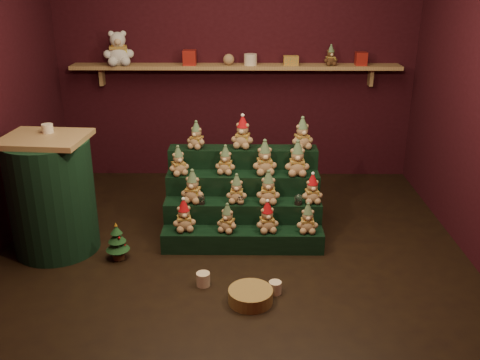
{
  "coord_description": "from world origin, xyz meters",
  "views": [
    {
      "loc": [
        0.1,
        -4.03,
        2.26
      ],
      "look_at": [
        0.06,
        0.25,
        0.6
      ],
      "focal_mm": 40.0,
      "sensor_mm": 36.0,
      "label": 1
    }
  ],
  "objects_px": {
    "side_table": "(52,195)",
    "mini_christmas_tree": "(117,241)",
    "riser_tier_front": "(243,240)",
    "snow_globe_a": "(201,199)",
    "mug_right": "(275,288)",
    "snow_globe_b": "(240,200)",
    "mug_left": "(203,279)",
    "snow_globe_c": "(298,199)",
    "wicker_basket": "(251,296)",
    "white_bear": "(118,44)",
    "brown_bear": "(331,55)"
  },
  "relations": [
    {
      "from": "side_table",
      "to": "mini_christmas_tree",
      "type": "relative_size",
      "value": 3.02
    },
    {
      "from": "riser_tier_front",
      "to": "snow_globe_a",
      "type": "xyz_separation_m",
      "value": [
        -0.36,
        0.16,
        0.31
      ]
    },
    {
      "from": "snow_globe_a",
      "to": "mug_right",
      "type": "bearing_deg",
      "value": -54.08
    },
    {
      "from": "snow_globe_b",
      "to": "side_table",
      "type": "xyz_separation_m",
      "value": [
        -1.6,
        -0.15,
        0.1
      ]
    },
    {
      "from": "mug_left",
      "to": "mini_christmas_tree",
      "type": "bearing_deg",
      "value": 151.58
    },
    {
      "from": "snow_globe_b",
      "to": "mug_left",
      "type": "xyz_separation_m",
      "value": [
        -0.28,
        -0.74,
        -0.35
      ]
    },
    {
      "from": "snow_globe_c",
      "to": "mug_left",
      "type": "height_order",
      "value": "snow_globe_c"
    },
    {
      "from": "snow_globe_c",
      "to": "mug_right",
      "type": "relative_size",
      "value": 0.99
    },
    {
      "from": "snow_globe_a",
      "to": "mug_left",
      "type": "bearing_deg",
      "value": -85.2
    },
    {
      "from": "side_table",
      "to": "wicker_basket",
      "type": "relative_size",
      "value": 3.12
    },
    {
      "from": "snow_globe_a",
      "to": "snow_globe_c",
      "type": "height_order",
      "value": "snow_globe_c"
    },
    {
      "from": "riser_tier_front",
      "to": "mini_christmas_tree",
      "type": "bearing_deg",
      "value": -170.37
    },
    {
      "from": "mug_left",
      "to": "white_bear",
      "type": "xyz_separation_m",
      "value": [
        -1.05,
        2.31,
        1.49
      ]
    },
    {
      "from": "wicker_basket",
      "to": "mug_right",
      "type": "bearing_deg",
      "value": 32.25
    },
    {
      "from": "side_table",
      "to": "mini_christmas_tree",
      "type": "distance_m",
      "value": 0.69
    },
    {
      "from": "riser_tier_front",
      "to": "wicker_basket",
      "type": "relative_size",
      "value": 4.26
    },
    {
      "from": "snow_globe_a",
      "to": "mug_left",
      "type": "xyz_separation_m",
      "value": [
        0.06,
        -0.74,
        -0.35
      ]
    },
    {
      "from": "mug_left",
      "to": "wicker_basket",
      "type": "relative_size",
      "value": 0.32
    },
    {
      "from": "mug_right",
      "to": "white_bear",
      "type": "relative_size",
      "value": 0.21
    },
    {
      "from": "brown_bear",
      "to": "riser_tier_front",
      "type": "bearing_deg",
      "value": -130.02
    },
    {
      "from": "riser_tier_front",
      "to": "wicker_basket",
      "type": "distance_m",
      "value": 0.81
    },
    {
      "from": "riser_tier_front",
      "to": "mug_left",
      "type": "relative_size",
      "value": 13.14
    },
    {
      "from": "snow_globe_b",
      "to": "mug_left",
      "type": "distance_m",
      "value": 0.87
    },
    {
      "from": "mug_right",
      "to": "mug_left",
      "type": "bearing_deg",
      "value": 169.38
    },
    {
      "from": "snow_globe_c",
      "to": "brown_bear",
      "type": "xyz_separation_m",
      "value": [
        0.45,
        1.56,
        1.02
      ]
    },
    {
      "from": "snow_globe_b",
      "to": "white_bear",
      "type": "height_order",
      "value": "white_bear"
    },
    {
      "from": "mini_christmas_tree",
      "to": "wicker_basket",
      "type": "bearing_deg",
      "value": -29.38
    },
    {
      "from": "snow_globe_a",
      "to": "brown_bear",
      "type": "bearing_deg",
      "value": 50.18
    },
    {
      "from": "snow_globe_b",
      "to": "mini_christmas_tree",
      "type": "bearing_deg",
      "value": -161.81
    },
    {
      "from": "riser_tier_front",
      "to": "snow_globe_c",
      "type": "relative_size",
      "value": 14.68
    },
    {
      "from": "side_table",
      "to": "mug_right",
      "type": "relative_size",
      "value": 10.66
    },
    {
      "from": "snow_globe_c",
      "to": "mini_christmas_tree",
      "type": "xyz_separation_m",
      "value": [
        -1.54,
        -0.34,
        -0.24
      ]
    },
    {
      "from": "snow_globe_a",
      "to": "mug_right",
      "type": "xyz_separation_m",
      "value": [
        0.61,
        -0.85,
        -0.36
      ]
    },
    {
      "from": "mug_right",
      "to": "mini_christmas_tree",
      "type": "bearing_deg",
      "value": 158.64
    },
    {
      "from": "snow_globe_b",
      "to": "brown_bear",
      "type": "bearing_deg",
      "value": 58.44
    },
    {
      "from": "mug_right",
      "to": "snow_globe_a",
      "type": "bearing_deg",
      "value": 125.92
    },
    {
      "from": "snow_globe_c",
      "to": "wicker_basket",
      "type": "height_order",
      "value": "snow_globe_c"
    },
    {
      "from": "mug_left",
      "to": "riser_tier_front",
      "type": "bearing_deg",
      "value": 62.66
    },
    {
      "from": "snow_globe_c",
      "to": "mug_left",
      "type": "distance_m",
      "value": 1.14
    },
    {
      "from": "mug_left",
      "to": "mug_right",
      "type": "height_order",
      "value": "mug_left"
    },
    {
      "from": "riser_tier_front",
      "to": "snow_globe_b",
      "type": "bearing_deg",
      "value": 96.99
    },
    {
      "from": "snow_globe_a",
      "to": "mini_christmas_tree",
      "type": "distance_m",
      "value": 0.8
    },
    {
      "from": "white_bear",
      "to": "brown_bear",
      "type": "bearing_deg",
      "value": -11.76
    },
    {
      "from": "snow_globe_b",
      "to": "snow_globe_c",
      "type": "xyz_separation_m",
      "value": [
        0.51,
        0.0,
        0.01
      ]
    },
    {
      "from": "mug_left",
      "to": "brown_bear",
      "type": "distance_m",
      "value": 2.96
    },
    {
      "from": "side_table",
      "to": "mug_left",
      "type": "distance_m",
      "value": 1.51
    },
    {
      "from": "brown_bear",
      "to": "white_bear",
      "type": "bearing_deg",
      "value": 168.6
    },
    {
      "from": "mini_christmas_tree",
      "to": "brown_bear",
      "type": "height_order",
      "value": "brown_bear"
    },
    {
      "from": "snow_globe_c",
      "to": "side_table",
      "type": "height_order",
      "value": "side_table"
    },
    {
      "from": "wicker_basket",
      "to": "snow_globe_a",
      "type": "bearing_deg",
      "value": 113.85
    }
  ]
}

